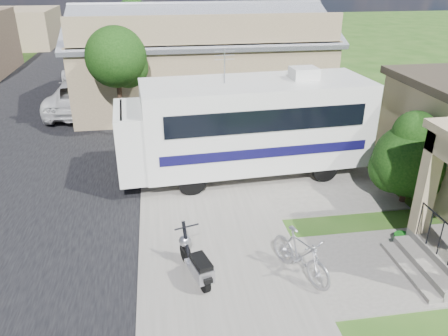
{
  "coord_description": "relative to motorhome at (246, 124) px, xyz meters",
  "views": [
    {
      "loc": [
        -2.26,
        -8.85,
        6.63
      ],
      "look_at": [
        -0.5,
        2.5,
        1.3
      ],
      "focal_mm": 35.0,
      "sensor_mm": 36.0,
      "label": 1
    }
  ],
  "objects": [
    {
      "name": "ground",
      "position": [
        -0.6,
        -4.71,
        -1.83
      ],
      "size": [
        120.0,
        120.0,
        0.0
      ],
      "primitive_type": "plane",
      "color": "#224913"
    },
    {
      "name": "street_slab",
      "position": [
        -8.1,
        5.29,
        -1.82
      ],
      "size": [
        9.0,
        80.0,
        0.02
      ],
      "primitive_type": "cube",
      "color": "black",
      "rests_on": "ground"
    },
    {
      "name": "sidewalk_slab",
      "position": [
        -1.6,
        5.29,
        -1.8
      ],
      "size": [
        4.0,
        80.0,
        0.06
      ],
      "primitive_type": "cube",
      "color": "#68655D",
      "rests_on": "ground"
    },
    {
      "name": "driveway_slab",
      "position": [
        0.9,
        -0.21,
        -1.8
      ],
      "size": [
        7.0,
        6.0,
        0.05
      ],
      "primitive_type": "cube",
      "color": "#68655D",
      "rests_on": "ground"
    },
    {
      "name": "walk_slab",
      "position": [
        2.4,
        -5.71,
        -1.8
      ],
      "size": [
        4.0,
        3.0,
        0.05
      ],
      "primitive_type": "cube",
      "color": "#68655D",
      "rests_on": "ground"
    },
    {
      "name": "warehouse",
      "position": [
        -0.6,
        9.26,
        0.16
      ],
      "size": [
        12.5,
        8.4,
        5.04
      ],
      "color": "#856D53",
      "rests_on": "ground"
    },
    {
      "name": "distant_bldg_near",
      "position": [
        -15.6,
        29.29,
        -0.23
      ],
      "size": [
        8.0,
        7.0,
        3.2
      ],
      "primitive_type": "cube",
      "color": "#856D53",
      "rests_on": "ground"
    },
    {
      "name": "street_tree_a",
      "position": [
        -4.3,
        4.34,
        1.42
      ],
      "size": [
        2.44,
        2.4,
        4.58
      ],
      "color": "#302115",
      "rests_on": "ground"
    },
    {
      "name": "street_tree_b",
      "position": [
        -4.3,
        14.34,
        1.56
      ],
      "size": [
        2.44,
        2.4,
        4.73
      ],
      "color": "#302115",
      "rests_on": "ground"
    },
    {
      "name": "street_tree_c",
      "position": [
        -4.3,
        23.34,
        1.27
      ],
      "size": [
        2.44,
        2.4,
        4.42
      ],
      "color": "#302115",
      "rests_on": "ground"
    },
    {
      "name": "motorhome",
      "position": [
        0.0,
        0.0,
        0.0
      ],
      "size": [
        8.46,
        3.12,
        4.26
      ],
      "rotation": [
        0.0,
        0.0,
        0.06
      ],
      "color": "silver",
      "rests_on": "ground"
    },
    {
      "name": "shrub",
      "position": [
        4.44,
        -2.69,
        -0.34
      ],
      "size": [
        2.38,
        2.27,
        2.92
      ],
      "color": "#302115",
      "rests_on": "ground"
    },
    {
      "name": "scooter",
      "position": [
        -2.25,
        -5.46,
        -1.33
      ],
      "size": [
        0.8,
        1.67,
        1.12
      ],
      "rotation": [
        0.0,
        0.0,
        0.28
      ],
      "color": "black",
      "rests_on": "ground"
    },
    {
      "name": "bicycle",
      "position": [
        0.13,
        -5.71,
        -1.26
      ],
      "size": [
        1.29,
        1.95,
        1.14
      ],
      "primitive_type": "imported",
      "rotation": [
        0.0,
        0.0,
        0.43
      ],
      "color": "#A6A5AD",
      "rests_on": "ground"
    },
    {
      "name": "pickup_truck",
      "position": [
        -6.61,
        8.43,
        -1.03
      ],
      "size": [
        2.98,
        5.92,
        1.61
      ],
      "primitive_type": "imported",
      "rotation": [
        0.0,
        0.0,
        3.09
      ],
      "color": "silver",
      "rests_on": "ground"
    },
    {
      "name": "van",
      "position": [
        -7.28,
        15.72,
        -1.0
      ],
      "size": [
        2.48,
        5.77,
        1.66
      ],
      "primitive_type": "imported",
      "rotation": [
        0.0,
        0.0,
        -0.03
      ],
      "color": "silver",
      "rests_on": "ground"
    },
    {
      "name": "garden_hose",
      "position": [
        3.25,
        -4.79,
        -1.73
      ],
      "size": [
        0.45,
        0.45,
        0.2
      ],
      "primitive_type": "cylinder",
      "color": "#146617",
      "rests_on": "ground"
    }
  ]
}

